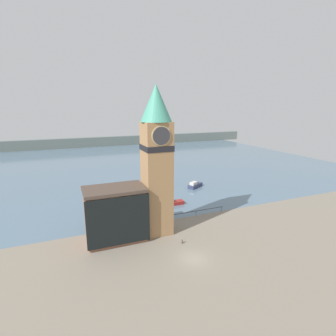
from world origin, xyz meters
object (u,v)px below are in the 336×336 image
(clock_tower, at_px, (157,158))
(boat_far, at_px, (195,185))
(boat_near, at_px, (171,203))
(pier_building, at_px, (115,214))
(mooring_bollard_near, at_px, (182,241))

(clock_tower, xyz_separation_m, boat_far, (17.83, 19.99, -12.37))
(boat_near, height_order, boat_far, boat_far)
(pier_building, distance_m, boat_far, 32.16)
(boat_near, bearing_deg, boat_far, 40.78)
(mooring_bollard_near, bearing_deg, boat_near, 73.68)
(clock_tower, height_order, boat_far, clock_tower)
(clock_tower, bearing_deg, boat_far, 48.27)
(mooring_bollard_near, bearing_deg, boat_far, 58.33)
(boat_far, bearing_deg, mooring_bollard_near, -152.17)
(pier_building, bearing_deg, boat_near, 37.15)
(boat_near, bearing_deg, mooring_bollard_near, -106.23)
(clock_tower, relative_size, pier_building, 2.56)
(boat_far, bearing_deg, clock_tower, -162.23)
(pier_building, bearing_deg, boat_far, 38.74)
(boat_near, bearing_deg, pier_building, -142.76)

